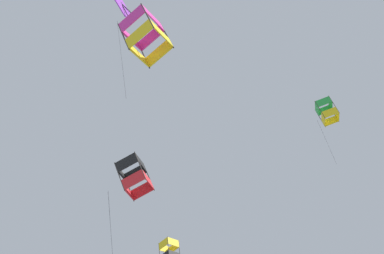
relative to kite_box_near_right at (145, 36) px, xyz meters
name	(u,v)px	position (x,y,z in m)	size (l,w,h in m)	color
kite_box_near_right	(145,36)	(0.00, 0.00, 0.00)	(1.35, 1.98, 2.32)	#DB2D93
kite_diamond_near_left	(122,6)	(-1.62, -3.38, 5.55)	(1.87, 0.81, 6.73)	purple
kite_box_mid_left	(327,111)	(-17.02, 1.07, 6.18)	(1.69, 1.76, 4.52)	green
kite_box_highest	(170,252)	(-16.73, -12.15, -0.76)	(1.35, 1.55, 1.82)	yellow
kite_box_low_drifter	(134,178)	(-1.58, -1.55, -5.14)	(1.71, 1.55, 9.82)	black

